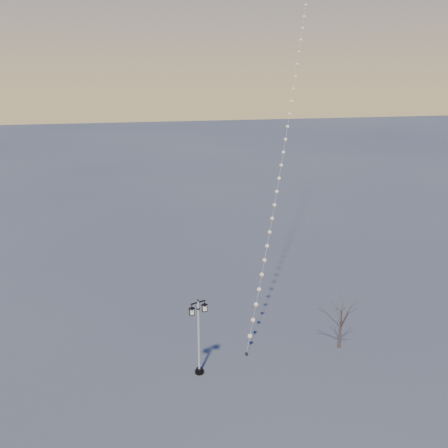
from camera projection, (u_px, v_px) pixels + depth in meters
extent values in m
plane|color=#474A48|center=(235.00, 370.00, 33.22)|extent=(300.00, 300.00, 0.00)
cylinder|color=black|center=(199.00, 372.00, 32.91)|extent=(0.64, 0.64, 0.18)
cylinder|color=black|center=(199.00, 370.00, 32.85)|extent=(0.46, 0.46, 0.16)
cylinder|color=silver|center=(199.00, 335.00, 31.95)|extent=(0.15, 0.15, 5.38)
cylinder|color=black|center=(198.00, 308.00, 31.28)|extent=(0.23, 0.23, 0.07)
cube|color=black|center=(198.00, 302.00, 31.13)|extent=(1.04, 0.46, 0.07)
sphere|color=black|center=(198.00, 301.00, 31.08)|extent=(0.16, 0.16, 0.16)
pyramid|color=black|center=(192.00, 307.00, 30.94)|extent=(0.50, 0.50, 0.16)
cube|color=beige|center=(192.00, 311.00, 31.06)|extent=(0.30, 0.30, 0.39)
cube|color=black|center=(192.00, 314.00, 31.13)|extent=(0.34, 0.34, 0.05)
pyramid|color=black|center=(204.00, 303.00, 31.43)|extent=(0.50, 0.50, 0.16)
cube|color=beige|center=(204.00, 308.00, 31.54)|extent=(0.30, 0.30, 0.39)
cube|color=black|center=(204.00, 310.00, 31.61)|extent=(0.34, 0.34, 0.05)
cone|color=#4E3C31|center=(340.00, 334.00, 35.53)|extent=(0.27, 0.27, 2.28)
cylinder|color=black|center=(247.00, 354.00, 34.90)|extent=(0.21, 0.21, 0.21)
cylinder|color=black|center=(247.00, 353.00, 34.89)|extent=(0.03, 0.03, 0.26)
cone|color=orange|center=(289.00, 100.00, 45.58)|extent=(0.08, 0.08, 0.29)
cylinder|color=white|center=(247.00, 348.00, 34.74)|extent=(0.02, 0.02, 0.83)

